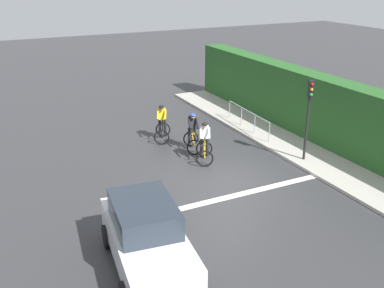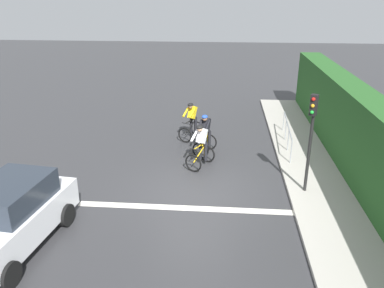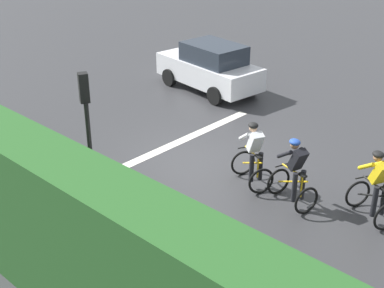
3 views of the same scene
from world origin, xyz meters
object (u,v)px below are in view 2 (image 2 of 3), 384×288
object	(u,v)px
car_white	(9,218)
pedestrian_railing_kerbside	(287,130)
cyclist_lead	(192,122)
cyclist_second	(205,135)
traffic_light_near_crossing	(311,130)
cyclist_mid	(201,147)

from	to	relation	value
car_white	pedestrian_railing_kerbside	distance (m)	10.99
pedestrian_railing_kerbside	car_white	bearing A→B (deg)	-136.46
cyclist_lead	cyclist_second	size ratio (longest dim) A/B	1.00
car_white	cyclist_lead	bearing A→B (deg)	64.77
traffic_light_near_crossing	pedestrian_railing_kerbside	xyz separation A→B (m)	(-0.01, 4.10, -1.43)
cyclist_second	cyclist_mid	xyz separation A→B (m)	(-0.10, -1.26, 0.00)
cyclist_lead	car_white	world-z (taller)	car_white
car_white	traffic_light_near_crossing	distance (m)	8.80
car_white	traffic_light_near_crossing	bearing A→B (deg)	23.53
pedestrian_railing_kerbside	traffic_light_near_crossing	bearing A→B (deg)	-89.89
cyclist_mid	car_white	world-z (taller)	car_white
cyclist_mid	pedestrian_railing_kerbside	distance (m)	4.12
cyclist_second	car_white	world-z (taller)	car_white
cyclist_second	car_white	distance (m)	8.06
cyclist_second	pedestrian_railing_kerbside	bearing A→B (deg)	15.69
traffic_light_near_crossing	cyclist_second	bearing A→B (deg)	137.04
traffic_light_near_crossing	pedestrian_railing_kerbside	world-z (taller)	traffic_light_near_crossing
cyclist_lead	car_white	bearing A→B (deg)	-115.23
cyclist_mid	traffic_light_near_crossing	distance (m)	4.21
cyclist_second	pedestrian_railing_kerbside	distance (m)	3.51
car_white	pedestrian_railing_kerbside	world-z (taller)	car_white
cyclist_second	pedestrian_railing_kerbside	world-z (taller)	cyclist_second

